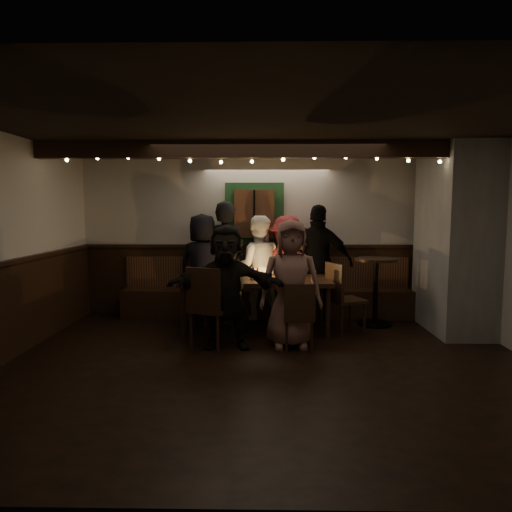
{
  "coord_description": "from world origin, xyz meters",
  "views": [
    {
      "loc": [
        -0.04,
        -4.97,
        1.74
      ],
      "look_at": [
        -0.16,
        1.6,
        1.05
      ],
      "focal_mm": 32.0,
      "sensor_mm": 36.0,
      "label": 1
    }
  ],
  "objects_px": {
    "person_a": "(203,266)",
    "person_d": "(287,268)",
    "person_e": "(319,262)",
    "high_top": "(376,283)",
    "chair_near_left": "(207,303)",
    "chair_end": "(341,294)",
    "dining_table": "(256,283)",
    "chair_near_right": "(299,312)",
    "person_b": "(226,260)",
    "person_c": "(258,268)",
    "person_g": "(291,284)",
    "person_f": "(226,287)"
  },
  "relations": [
    {
      "from": "chair_near_left",
      "to": "person_e",
      "type": "height_order",
      "value": "person_e"
    },
    {
      "from": "chair_end",
      "to": "person_a",
      "type": "bearing_deg",
      "value": 157.49
    },
    {
      "from": "high_top",
      "to": "person_b",
      "type": "bearing_deg",
      "value": 170.05
    },
    {
      "from": "high_top",
      "to": "person_a",
      "type": "bearing_deg",
      "value": 171.54
    },
    {
      "from": "person_c",
      "to": "person_d",
      "type": "distance_m",
      "value": 0.46
    },
    {
      "from": "high_top",
      "to": "person_f",
      "type": "distance_m",
      "value": 2.43
    },
    {
      "from": "person_c",
      "to": "chair_near_right",
      "type": "bearing_deg",
      "value": 107.09
    },
    {
      "from": "person_d",
      "to": "person_e",
      "type": "distance_m",
      "value": 0.5
    },
    {
      "from": "person_a",
      "to": "chair_end",
      "type": "bearing_deg",
      "value": 170.34
    },
    {
      "from": "chair_end",
      "to": "person_c",
      "type": "distance_m",
      "value": 1.45
    },
    {
      "from": "dining_table",
      "to": "person_d",
      "type": "bearing_deg",
      "value": 57.51
    },
    {
      "from": "person_d",
      "to": "chair_end",
      "type": "bearing_deg",
      "value": 138.05
    },
    {
      "from": "dining_table",
      "to": "person_b",
      "type": "distance_m",
      "value": 0.93
    },
    {
      "from": "chair_near_right",
      "to": "chair_end",
      "type": "distance_m",
      "value": 1.02
    },
    {
      "from": "person_f",
      "to": "person_b",
      "type": "bearing_deg",
      "value": 94.99
    },
    {
      "from": "high_top",
      "to": "person_f",
      "type": "height_order",
      "value": "person_f"
    },
    {
      "from": "chair_near_left",
      "to": "person_d",
      "type": "height_order",
      "value": "person_d"
    },
    {
      "from": "person_d",
      "to": "person_e",
      "type": "bearing_deg",
      "value": -178.14
    },
    {
      "from": "chair_near_right",
      "to": "person_a",
      "type": "height_order",
      "value": "person_a"
    },
    {
      "from": "person_a",
      "to": "person_f",
      "type": "bearing_deg",
      "value": 120.66
    },
    {
      "from": "person_d",
      "to": "dining_table",
      "type": "bearing_deg",
      "value": 65.48
    },
    {
      "from": "chair_end",
      "to": "high_top",
      "type": "relative_size",
      "value": 0.98
    },
    {
      "from": "chair_near_left",
      "to": "high_top",
      "type": "bearing_deg",
      "value": 26.87
    },
    {
      "from": "person_a",
      "to": "person_d",
      "type": "xyz_separation_m",
      "value": [
        1.33,
        0.0,
        -0.02
      ]
    },
    {
      "from": "person_g",
      "to": "chair_near_right",
      "type": "bearing_deg",
      "value": -59.96
    },
    {
      "from": "person_a",
      "to": "person_g",
      "type": "bearing_deg",
      "value": 143.88
    },
    {
      "from": "chair_end",
      "to": "high_top",
      "type": "height_order",
      "value": "high_top"
    },
    {
      "from": "person_a",
      "to": "person_g",
      "type": "xyz_separation_m",
      "value": [
        1.3,
        -1.49,
        -0.03
      ]
    },
    {
      "from": "chair_near_left",
      "to": "chair_near_right",
      "type": "relative_size",
      "value": 1.23
    },
    {
      "from": "person_b",
      "to": "person_f",
      "type": "bearing_deg",
      "value": 113.62
    },
    {
      "from": "chair_near_right",
      "to": "person_c",
      "type": "distance_m",
      "value": 1.73
    },
    {
      "from": "person_a",
      "to": "person_b",
      "type": "distance_m",
      "value": 0.37
    },
    {
      "from": "person_e",
      "to": "high_top",
      "type": "bearing_deg",
      "value": 176.0
    },
    {
      "from": "person_a",
      "to": "person_b",
      "type": "relative_size",
      "value": 0.89
    },
    {
      "from": "chair_near_right",
      "to": "person_e",
      "type": "distance_m",
      "value": 1.69
    },
    {
      "from": "person_b",
      "to": "person_e",
      "type": "xyz_separation_m",
      "value": [
        1.46,
        -0.06,
        -0.03
      ]
    },
    {
      "from": "chair_near_left",
      "to": "chair_end",
      "type": "relative_size",
      "value": 1.04
    },
    {
      "from": "person_c",
      "to": "chair_end",
      "type": "bearing_deg",
      "value": 143.99
    },
    {
      "from": "chair_end",
      "to": "person_g",
      "type": "xyz_separation_m",
      "value": [
        -0.74,
        -0.65,
        0.25
      ]
    },
    {
      "from": "chair_end",
      "to": "person_e",
      "type": "xyz_separation_m",
      "value": [
        -0.22,
        0.79,
        0.34
      ]
    },
    {
      "from": "person_b",
      "to": "person_d",
      "type": "distance_m",
      "value": 0.97
    },
    {
      "from": "high_top",
      "to": "chair_near_right",
      "type": "bearing_deg",
      "value": -134.88
    },
    {
      "from": "dining_table",
      "to": "chair_near_right",
      "type": "xyz_separation_m",
      "value": [
        0.55,
        -0.88,
        -0.22
      ]
    },
    {
      "from": "person_c",
      "to": "person_g",
      "type": "distance_m",
      "value": 1.53
    },
    {
      "from": "chair_end",
      "to": "person_g",
      "type": "height_order",
      "value": "person_g"
    },
    {
      "from": "chair_near_left",
      "to": "person_b",
      "type": "height_order",
      "value": "person_b"
    },
    {
      "from": "person_c",
      "to": "person_f",
      "type": "distance_m",
      "value": 1.58
    },
    {
      "from": "person_f",
      "to": "person_g",
      "type": "bearing_deg",
      "value": 4.59
    },
    {
      "from": "chair_near_left",
      "to": "person_c",
      "type": "xyz_separation_m",
      "value": [
        0.6,
        1.56,
        0.24
      ]
    },
    {
      "from": "person_a",
      "to": "person_b",
      "type": "height_order",
      "value": "person_b"
    }
  ]
}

